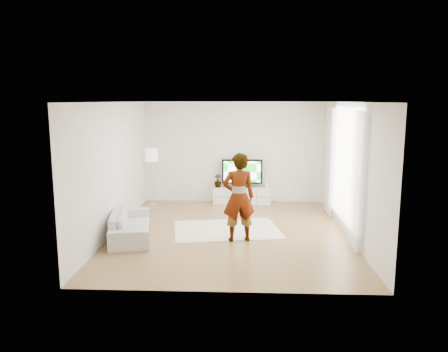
{
  "coord_description": "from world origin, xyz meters",
  "views": [
    {
      "loc": [
        0.27,
        -9.14,
        2.83
      ],
      "look_at": [
        -0.15,
        0.4,
        1.17
      ],
      "focal_mm": 35.0,
      "sensor_mm": 36.0,
      "label": 1
    }
  ],
  "objects_px": {
    "television": "(242,172)",
    "player": "(239,197)",
    "media_console": "(242,195)",
    "floor_lamp": "(152,158)",
    "sofa": "(130,224)",
    "rug": "(227,229)"
  },
  "relations": [
    {
      "from": "rug",
      "to": "sofa",
      "type": "distance_m",
      "value": 2.1
    },
    {
      "from": "media_console",
      "to": "player",
      "type": "xyz_separation_m",
      "value": [
        -0.06,
        -3.34,
        0.69
      ]
    },
    {
      "from": "media_console",
      "to": "player",
      "type": "distance_m",
      "value": 3.41
    },
    {
      "from": "media_console",
      "to": "sofa",
      "type": "bearing_deg",
      "value": -125.9
    },
    {
      "from": "television",
      "to": "floor_lamp",
      "type": "bearing_deg",
      "value": -171.57
    },
    {
      "from": "sofa",
      "to": "floor_lamp",
      "type": "distance_m",
      "value": 3.05
    },
    {
      "from": "rug",
      "to": "player",
      "type": "distance_m",
      "value": 1.22
    },
    {
      "from": "rug",
      "to": "sofa",
      "type": "height_order",
      "value": "sofa"
    },
    {
      "from": "television",
      "to": "sofa",
      "type": "bearing_deg",
      "value": -125.67
    },
    {
      "from": "rug",
      "to": "sofa",
      "type": "relative_size",
      "value": 1.16
    },
    {
      "from": "television",
      "to": "sofa",
      "type": "height_order",
      "value": "television"
    },
    {
      "from": "media_console",
      "to": "television",
      "type": "relative_size",
      "value": 1.42
    },
    {
      "from": "media_console",
      "to": "television",
      "type": "xyz_separation_m",
      "value": [
        -0.0,
        0.03,
        0.65
      ]
    },
    {
      "from": "media_console",
      "to": "sofa",
      "type": "height_order",
      "value": "sofa"
    },
    {
      "from": "rug",
      "to": "player",
      "type": "height_order",
      "value": "player"
    },
    {
      "from": "player",
      "to": "floor_lamp",
      "type": "distance_m",
      "value": 3.86
    },
    {
      "from": "television",
      "to": "player",
      "type": "relative_size",
      "value": 0.62
    },
    {
      "from": "player",
      "to": "floor_lamp",
      "type": "bearing_deg",
      "value": -62.78
    },
    {
      "from": "television",
      "to": "rug",
      "type": "relative_size",
      "value": 0.49
    },
    {
      "from": "television",
      "to": "media_console",
      "type": "bearing_deg",
      "value": -90.0
    },
    {
      "from": "media_console",
      "to": "floor_lamp",
      "type": "bearing_deg",
      "value": -172.21
    },
    {
      "from": "television",
      "to": "player",
      "type": "height_order",
      "value": "player"
    }
  ]
}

